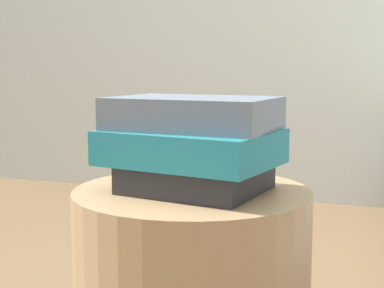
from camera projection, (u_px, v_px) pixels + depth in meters
book_charcoal at (196, 177)px, 1.00m from camera, size 0.25×0.22×0.05m
book_teal at (190, 147)px, 1.00m from camera, size 0.32×0.26×0.06m
book_slate at (193, 113)px, 1.00m from camera, size 0.30×0.21×0.06m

